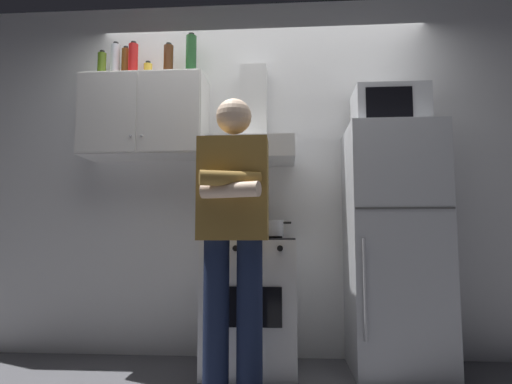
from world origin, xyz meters
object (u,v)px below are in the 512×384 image
Objects in this scene: cooking_pot at (270,228)px; bottle_soda_red at (133,61)px; range_hood at (253,136)px; refrigerator at (394,247)px; person_standing at (233,231)px; bottle_wine_green at (191,57)px; bottle_olive_oil at (102,66)px; bottle_beer_brown at (125,65)px; microwave at (389,110)px; stove_oven at (251,303)px; bottle_vodka_clear at (115,63)px; bottle_spice_jar at (148,70)px; upper_cabinet at (145,118)px; bottle_rum_dark at (168,62)px.

bottle_soda_red is (-1.03, 0.23, 1.26)m from cooking_pot.
refrigerator is (0.95, -0.13, -0.80)m from range_hood.
person_standing is (-0.05, -0.73, -0.70)m from range_hood.
bottle_soda_red is (-0.85, 0.72, 1.28)m from person_standing.
bottle_soda_red is (-0.43, -0.04, -0.04)m from bottle_wine_green.
bottle_beer_brown is at bearing 14.58° from bottle_olive_oil.
person_standing is (-1.00, -0.62, -0.84)m from microwave.
bottle_soda_red is (-0.90, 0.11, 1.75)m from stove_oven.
bottle_beer_brown is at bearing 0.23° from bottle_vodka_clear.
stove_oven is 2.47× the size of bottle_wine_green.
bottle_beer_brown is (-0.20, 0.06, 0.07)m from bottle_spice_jar.
bottle_wine_green reaches higher than upper_cabinet.
upper_cabinet is 3.31× the size of bottle_beer_brown.
person_standing is at bearing -93.91° from range_hood.
bottle_spice_jar is at bearing -170.83° from bottle_wine_green.
stove_oven is at bearing 137.51° from cooking_pot.
range_hood is at bearing 0.09° from upper_cabinet.
cooking_pot is (0.13, -0.25, -0.67)m from range_hood.
bottle_soda_red is (-0.90, -0.01, 0.59)m from range_hood.
bottle_rum_dark is (-0.64, 0.15, 1.75)m from stove_oven.
bottle_soda_red reaches higher than refrigerator.
microwave is (0.95, 0.02, 1.31)m from stove_oven.
bottle_olive_oil is (-1.15, -0.00, 0.56)m from range_hood.
stove_oven is (0.80, -0.13, -1.32)m from upper_cabinet.
bottle_vodka_clear is at bearing 160.89° from bottle_soda_red.
cooking_pot is at bearing 69.70° from person_standing.
stove_oven is 3.21× the size of bottle_beer_brown.
refrigerator is 0.84m from cooking_pot.
bottle_wine_green is 1.15× the size of bottle_vodka_clear.
bottle_wine_green reaches higher than bottle_rum_dark.
bottle_spice_jar is 0.44× the size of bottle_rum_dark.
refrigerator is 1.17m from person_standing.
bottle_spice_jar is at bearing 177.09° from microwave.
range_hood is at bearing 90.00° from stove_oven.
person_standing is at bearing -39.80° from bottle_beer_brown.
microwave is 0.29× the size of person_standing.
bottle_olive_oil is at bearing 173.75° from stove_oven.
bottle_olive_oil is (-0.17, -0.04, -0.02)m from bottle_beer_brown.
bottle_vodka_clear is (-0.28, 0.06, 0.09)m from bottle_spice_jar.
bottle_beer_brown is (-1.93, 0.17, 1.38)m from refrigerator.
bottle_soda_red is at bearing 177.09° from microwave.
bottle_spice_jar is 0.45× the size of bottle_beer_brown.
bottle_wine_green reaches higher than microwave.
microwave is at bearing -5.57° from bottle_wine_green.
bottle_beer_brown is at bearing 175.56° from microwave.
person_standing is at bearing -33.71° from bottle_olive_oil.
cooking_pot is (-0.82, -0.14, -0.81)m from microwave.
stove_oven is 3.12× the size of bottle_rum_dark.
bottle_rum_dark and bottle_soda_red have the same top height.
person_standing is at bearing -148.00° from microwave.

